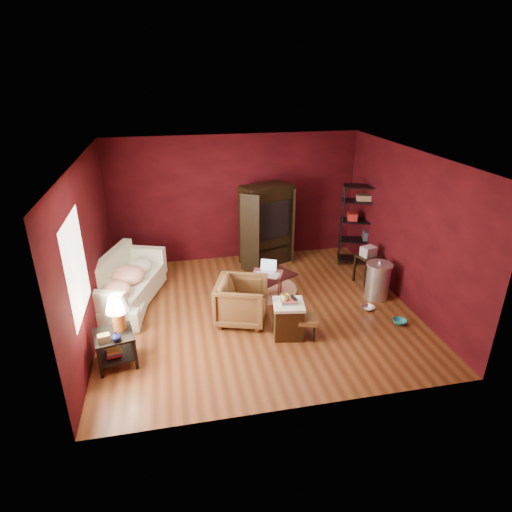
{
  "coord_description": "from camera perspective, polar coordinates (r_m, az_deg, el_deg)",
  "views": [
    {
      "loc": [
        -1.4,
        -6.6,
        4.07
      ],
      "look_at": [
        0.0,
        0.2,
        1.0
      ],
      "focal_mm": 30.0,
      "sensor_mm": 36.0,
      "label": 1
    }
  ],
  "objects": [
    {
      "name": "rug_oriental",
      "position": [
        9.06,
        1.46,
        -2.75
      ],
      "size": [
        1.38,
        1.25,
        0.01
      ],
      "rotation": [
        0.0,
        0.0,
        0.55
      ],
      "color": "#4F1516",
      "rests_on": "ground"
    },
    {
      "name": "hamper",
      "position": [
        7.07,
        4.31,
        -8.3
      ],
      "size": [
        0.56,
        0.56,
        0.69
      ],
      "rotation": [
        0.0,
        0.0,
        -0.16
      ],
      "color": "#41280F",
      "rests_on": "ground"
    },
    {
      "name": "mug",
      "position": [
        6.84,
        3.92,
        -5.41
      ],
      "size": [
        0.16,
        0.14,
        0.13
      ],
      "primitive_type": "imported",
      "rotation": [
        0.0,
        0.0,
        0.33
      ],
      "color": "#DFD36D",
      "rests_on": "hamper"
    },
    {
      "name": "room",
      "position": [
        7.24,
        0.03,
        2.22
      ],
      "size": [
        5.54,
        5.04,
        2.84
      ],
      "color": "brown",
      "rests_on": "ground"
    },
    {
      "name": "pet_bowl_turquoise",
      "position": [
        7.85,
        18.67,
        -7.8
      ],
      "size": [
        0.25,
        0.12,
        0.24
      ],
      "primitive_type": "imported",
      "rotation": [
        0.0,
        0.0,
        0.21
      ],
      "color": "teal",
      "rests_on": "ground"
    },
    {
      "name": "footstool",
      "position": [
        7.05,
        6.66,
        -8.44
      ],
      "size": [
        0.46,
        0.46,
        0.37
      ],
      "rotation": [
        0.0,
        0.0,
        -0.31
      ],
      "color": "black",
      "rests_on": "ground"
    },
    {
      "name": "trash_can",
      "position": [
        8.46,
        15.94,
        -3.16
      ],
      "size": [
        0.52,
        0.52,
        0.77
      ],
      "rotation": [
        0.0,
        0.0,
        -0.07
      ],
      "color": "silver",
      "rests_on": "ground"
    },
    {
      "name": "rug_round",
      "position": [
        8.6,
        1.05,
        -4.36
      ],
      "size": [
        1.53,
        1.53,
        0.01
      ],
      "rotation": [
        0.0,
        0.0,
        0.17
      ],
      "color": "#F3E6CA",
      "rests_on": "ground"
    },
    {
      "name": "sofa",
      "position": [
        8.21,
        -16.93,
        -3.91
      ],
      "size": [
        0.85,
        2.05,
        0.78
      ],
      "primitive_type": "imported",
      "rotation": [
        0.0,
        0.0,
        1.43
      ],
      "color": "white",
      "rests_on": "ground"
    },
    {
      "name": "vase",
      "position": [
        6.45,
        -18.15,
        -10.18
      ],
      "size": [
        0.19,
        0.19,
        0.14
      ],
      "primitive_type": "imported",
      "rotation": [
        0.0,
        0.0,
        0.43
      ],
      "color": "#0B103A",
      "rests_on": "side_table"
    },
    {
      "name": "armchair",
      "position": [
        7.38,
        -1.9,
        -5.77
      ],
      "size": [
        0.99,
        1.03,
        0.85
      ],
      "primitive_type": "imported",
      "rotation": [
        0.0,
        0.0,
        1.25
      ],
      "color": "black",
      "rests_on": "ground"
    },
    {
      "name": "wire_shelving",
      "position": [
        9.65,
        13.91,
        4.48
      ],
      "size": [
        0.95,
        0.63,
        1.79
      ],
      "rotation": [
        0.0,
        0.0,
        -0.31
      ],
      "color": "black",
      "rests_on": "ground"
    },
    {
      "name": "laptop_desk",
      "position": [
        8.17,
        1.53,
        -2.58
      ],
      "size": [
        0.68,
        0.6,
        0.7
      ],
      "rotation": [
        0.0,
        0.0,
        -0.4
      ],
      "color": "brown",
      "rests_on": "ground"
    },
    {
      "name": "sofa_cushions",
      "position": [
        8.23,
        -17.2,
        -3.61
      ],
      "size": [
        1.45,
        2.21,
        0.86
      ],
      "rotation": [
        0.0,
        0.0,
        -0.34
      ],
      "color": "white",
      "rests_on": "sofa"
    },
    {
      "name": "tv_armoire",
      "position": [
        9.38,
        1.38,
        4.29
      ],
      "size": [
        1.31,
        1.04,
        1.79
      ],
      "rotation": [
        0.0,
        0.0,
        0.37
      ],
      "color": "black",
      "rests_on": "ground"
    },
    {
      "name": "pet_bowl_steel",
      "position": [
        8.12,
        14.77,
        -6.19
      ],
      "size": [
        0.24,
        0.13,
        0.23
      ],
      "primitive_type": "imported",
      "rotation": [
        0.0,
        0.0,
        0.32
      ],
      "color": "silver",
      "rests_on": "ground"
    },
    {
      "name": "side_table",
      "position": [
        6.62,
        -18.21,
        -8.6
      ],
      "size": [
        0.65,
        0.65,
        1.09
      ],
      "rotation": [
        0.0,
        0.0,
        0.22
      ],
      "color": "black",
      "rests_on": "ground"
    },
    {
      "name": "small_stand",
      "position": [
        8.91,
        14.69,
        0.02
      ],
      "size": [
        0.5,
        0.5,
        0.79
      ],
      "rotation": [
        0.0,
        0.0,
        0.34
      ],
      "color": "black",
      "rests_on": "ground"
    }
  ]
}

